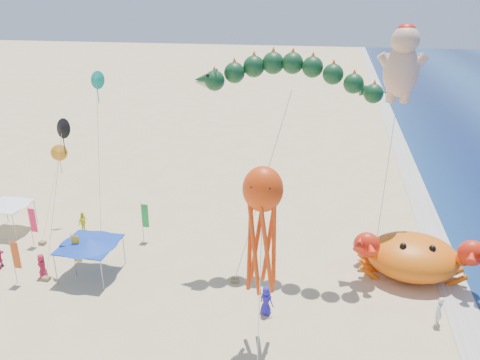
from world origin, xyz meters
name	(u,v)px	position (x,y,z in m)	size (l,w,h in m)	color
ground	(264,287)	(0.00, 0.00, 0.00)	(320.00, 320.00, 0.00)	#D1B784
foam_strip	(462,310)	(12.00, 0.00, 0.01)	(320.00, 320.00, 0.00)	silver
crab_inflatable	(413,256)	(9.42, 3.21, 1.55)	(8.03, 5.11, 3.52)	orange
dragon_kite	(289,82)	(0.80, 3.41, 12.66)	(11.73, 5.24, 13.94)	#0E361A
cherub_kite	(402,62)	(7.77, 7.44, 13.52)	(2.33, 4.59, 15.94)	#E2AB8A
octopus_kite	(262,220)	(0.51, -4.71, 7.11)	(2.02, 6.35, 9.96)	#DD3D0B
canopy_blue	(89,242)	(-11.62, -0.81, 2.44)	(3.84, 3.84, 2.71)	gray
canopy_white	(7,203)	(-20.99, 3.62, 2.44)	(3.27, 3.27, 2.71)	gray
feather_flags	(69,235)	(-13.87, 0.52, 2.01)	(8.41, 7.15, 3.20)	gray
beachgoers	(125,266)	(-9.20, -0.76, 0.87)	(29.12, 8.28, 1.84)	#A71A35
small_kites	(72,136)	(-14.55, 3.67, 8.27)	(5.75, 9.01, 12.65)	black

